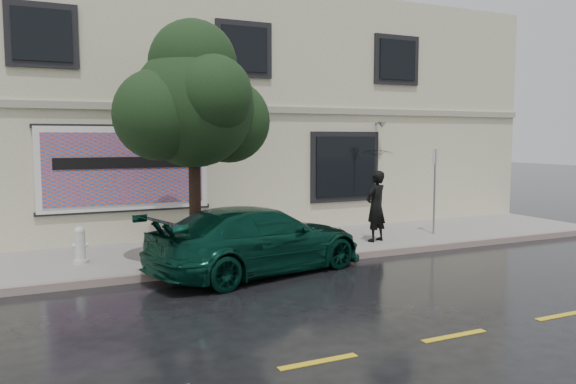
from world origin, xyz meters
name	(u,v)px	position (x,y,z in m)	size (l,w,h in m)	color
ground	(333,280)	(0.00, 0.00, 0.00)	(90.00, 90.00, 0.00)	black
sidewalk	(269,247)	(0.00, 3.25, 0.07)	(20.00, 3.50, 0.15)	gray
curb	(300,261)	(0.00, 1.50, 0.07)	(20.00, 0.18, 0.16)	gray
road_marking	(454,336)	(0.00, -3.50, 0.01)	(19.00, 0.12, 0.01)	gold
building	(202,117)	(0.00, 9.00, 3.50)	(20.00, 8.12, 7.00)	beige
billboard	(126,168)	(-3.20, 4.92, 2.05)	(4.30, 0.16, 2.20)	white
car	(258,240)	(-1.12, 1.20, 0.70)	(2.13, 4.81, 1.40)	#083226
pedestrian	(376,206)	(2.66, 2.49, 1.07)	(0.67, 0.44, 1.83)	black
umbrella	(377,156)	(2.66, 2.49, 2.35)	(0.99, 0.99, 0.73)	black
street_tree	(194,107)	(-2.17, 2.25, 3.47)	(2.61, 2.61, 4.64)	black
fire_hydrant	(80,245)	(-4.49, 3.00, 0.54)	(0.33, 0.31, 0.79)	silver
sign_pole	(435,183)	(4.78, 2.77, 1.58)	(0.27, 0.13, 2.35)	gray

